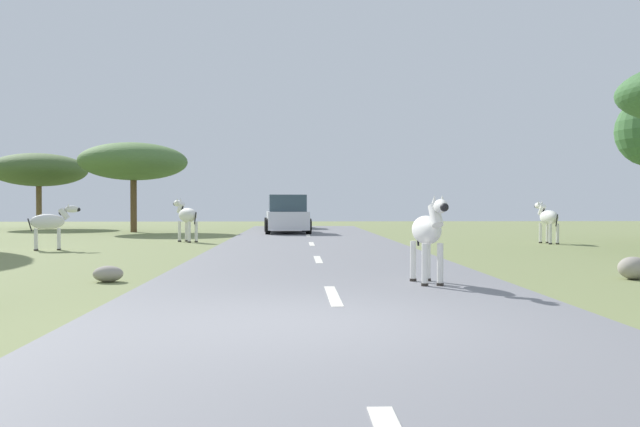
{
  "coord_description": "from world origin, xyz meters",
  "views": [
    {
      "loc": [
        -0.13,
        -7.02,
        1.33
      ],
      "look_at": [
        0.57,
        11.15,
        1.09
      ],
      "focal_mm": 36.07,
      "sensor_mm": 36.0,
      "label": 1
    }
  ],
  "objects": [
    {
      "name": "zebra_3",
      "position": [
        -4.04,
        16.22,
        0.94
      ],
      "size": [
        1.21,
        1.44,
        1.58
      ],
      "rotation": [
        0.0,
        0.0,
        0.66
      ],
      "color": "silver",
      "rests_on": "ground_plane"
    },
    {
      "name": "tree_1",
      "position": [
        -8.06,
        24.75,
        3.45
      ],
      "size": [
        5.22,
        5.22,
        4.37
      ],
      "color": "brown",
      "rests_on": "ground_plane"
    },
    {
      "name": "rock_4",
      "position": [
        5.92,
        4.21,
        0.2
      ],
      "size": [
        0.53,
        0.52,
        0.41
      ],
      "primitive_type": "ellipsoid",
      "color": "gray",
      "rests_on": "ground_plane"
    },
    {
      "name": "road",
      "position": [
        0.4,
        0.0,
        0.03
      ],
      "size": [
        6.0,
        64.0,
        0.05
      ],
      "primitive_type": "cube",
      "color": "slate",
      "rests_on": "ground_plane"
    },
    {
      "name": "lane_markings",
      "position": [
        0.4,
        -1.0,
        0.05
      ],
      "size": [
        0.16,
        56.0,
        0.01
      ],
      "color": "silver",
      "rests_on": "road"
    },
    {
      "name": "car_1",
      "position": [
        -0.68,
        28.71,
        0.85
      ],
      "size": [
        2.08,
        4.37,
        1.74
      ],
      "rotation": [
        0.0,
        0.0,
        3.16
      ],
      "color": "#476B38",
      "rests_on": "road"
    },
    {
      "name": "car_0",
      "position": [
        -0.52,
        22.52,
        0.85
      ],
      "size": [
        2.22,
        4.44,
        1.74
      ],
      "rotation": [
        0.0,
        0.0,
        0.06
      ],
      "color": "silver",
      "rests_on": "road"
    },
    {
      "name": "zebra_0",
      "position": [
        2.02,
        3.28,
        0.9
      ],
      "size": [
        0.5,
        1.52,
        1.43
      ],
      "rotation": [
        0.0,
        0.0,
        3.24
      ],
      "color": "silver",
      "rests_on": "road"
    },
    {
      "name": "rock_3",
      "position": [
        -3.36,
        4.18,
        0.14
      ],
      "size": [
        0.51,
        0.42,
        0.28
      ],
      "primitive_type": "ellipsoid",
      "color": "gray",
      "rests_on": "ground_plane"
    },
    {
      "name": "zebra_2",
      "position": [
        8.57,
        14.78,
        0.89
      ],
      "size": [
        0.53,
        1.58,
        1.49
      ],
      "rotation": [
        0.0,
        0.0,
        0.12
      ],
      "color": "silver",
      "rests_on": "ground_plane"
    },
    {
      "name": "zebra_1",
      "position": [
        -7.34,
        12.15,
        0.82
      ],
      "size": [
        1.41,
        0.68,
        1.37
      ],
      "rotation": [
        0.0,
        0.0,
        5.03
      ],
      "color": "silver",
      "rests_on": "ground_plane"
    },
    {
      "name": "tree_3",
      "position": [
        -14.63,
        29.84,
        3.31
      ],
      "size": [
        5.31,
        5.31,
        4.25
      ],
      "color": "brown",
      "rests_on": "ground_plane"
    },
    {
      "name": "ground_plane",
      "position": [
        0.0,
        0.0,
        0.0
      ],
      "size": [
        90.0,
        90.0,
        0.0
      ],
      "primitive_type": "plane",
      "color": "olive"
    }
  ]
}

